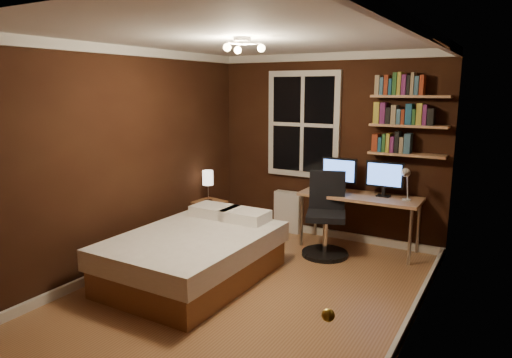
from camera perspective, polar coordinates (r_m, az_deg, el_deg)
The scene contains 24 objects.
floor at distance 4.82m, azimuth -0.93°, elevation -13.86°, with size 4.20×4.20×0.00m, color brown.
wall_back at distance 6.30m, azimuth 8.91°, elevation 3.91°, with size 3.20×0.04×2.50m, color black.
wall_left at distance 5.42m, azimuth -15.65°, elevation 2.42°, with size 0.04×4.20×2.50m, color black.
wall_right at distance 3.88m, azimuth 19.75°, elevation -1.29°, with size 0.04×4.20×2.50m, color black.
ceiling at distance 4.38m, azimuth -1.04°, elevation 17.21°, with size 3.20×4.20×0.02m, color white.
window at distance 6.37m, azimuth 5.93°, elevation 6.78°, with size 1.06×0.06×1.46m, color silver.
door at distance 2.50m, azimuth 12.45°, elevation -13.20°, with size 0.03×0.82×2.05m, color black, non-canonical shape.
door_knob at distance 2.27m, azimuth 9.00°, elevation -16.47°, with size 0.06×0.06×0.06m, color gold.
ceiling_fixture at distance 4.29m, azimuth -1.75°, elevation 15.99°, with size 0.44×0.44×0.18m, color beige, non-canonical shape.
bookshelf_lower at distance 5.89m, azimuth 18.33°, elevation 2.95°, with size 0.92×0.22×0.03m, color #AB7953.
books_row_lower at distance 5.87m, azimuth 18.41°, elevation 4.20°, with size 0.48×0.16×0.23m, color maroon, non-canonical shape.
bookshelf_middle at distance 5.85m, azimuth 18.55°, elevation 6.34°, with size 0.92×0.22×0.03m, color #AB7953.
books_row_middle at distance 5.84m, azimuth 18.63°, elevation 7.60°, with size 0.66×0.16×0.23m, color navy, non-canonical shape.
bookshelf_upper at distance 5.83m, azimuth 18.77°, elevation 9.76°, with size 0.92×0.22×0.03m, color #AB7953.
books_row_upper at distance 5.83m, azimuth 18.85°, elevation 11.03°, with size 0.66×0.16×0.23m, color #275B28, non-canonical shape.
bed at distance 5.05m, azimuth -7.63°, elevation -9.38°, with size 1.37×1.89×0.64m.
nightstand at distance 6.46m, azimuth -5.94°, elevation -4.92°, with size 0.40×0.40×0.50m, color brown.
bedside_lamp at distance 6.35m, azimuth -6.02°, elevation -0.88°, with size 0.15×0.15×0.43m, color silver, non-canonical shape.
radiator at distance 6.60m, azimuth 4.03°, elevation -4.11°, with size 0.39×0.14×0.59m, color silver.
desk at distance 5.95m, azimuth 12.83°, elevation -2.54°, with size 1.51×0.56×0.71m.
monitor_left at distance 6.05m, azimuth 10.32°, elevation 0.54°, with size 0.47×0.12×0.44m, color black, non-canonical shape.
monitor_right at distance 5.89m, azimuth 15.74°, elevation -0.01°, with size 0.47×0.12×0.44m, color black, non-canonical shape.
desk_lamp at distance 5.67m, azimuth 18.27°, elevation -0.59°, with size 0.14×0.32×0.44m, color silver, non-canonical shape.
office_chair at distance 5.74m, azimuth 8.72°, elevation -5.53°, with size 0.59×0.59×1.03m.
Camera 1 is at (2.25, -3.74, 2.06)m, focal length 32.00 mm.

